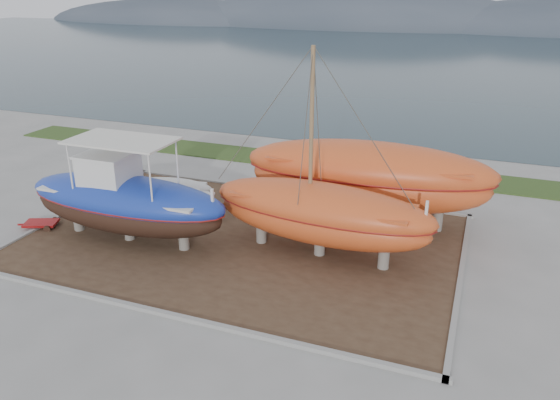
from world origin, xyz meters
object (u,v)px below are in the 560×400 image
at_px(blue_caique, 125,191).
at_px(orange_bare_hull, 367,184).
at_px(red_trailer, 41,225).
at_px(white_dinghy, 172,192).
at_px(orange_sailboat, 322,158).

relative_size(blue_caique, orange_bare_hull, 0.82).
relative_size(blue_caique, red_trailer, 4.40).
xyz_separation_m(white_dinghy, orange_bare_hull, (9.48, 1.30, 1.22)).
bearing_deg(red_trailer, white_dinghy, 25.71).
relative_size(blue_caique, orange_sailboat, 1.01).
relative_size(white_dinghy, orange_sailboat, 0.45).
distance_m(blue_caique, red_trailer, 5.02).
xyz_separation_m(blue_caique, orange_bare_hull, (9.11, 5.47, -0.39)).
distance_m(orange_sailboat, red_trailer, 13.41).
bearing_deg(orange_bare_hull, white_dinghy, -175.82).
bearing_deg(orange_bare_hull, orange_sailboat, -107.92).
bearing_deg(orange_sailboat, white_dinghy, 167.39).
height_order(blue_caique, orange_sailboat, orange_sailboat).
bearing_deg(blue_caique, white_dinghy, 94.63).
distance_m(white_dinghy, red_trailer, 6.19).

